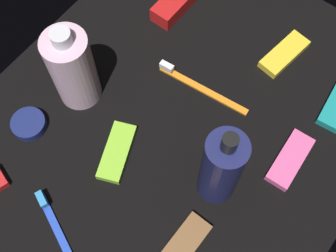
{
  "coord_description": "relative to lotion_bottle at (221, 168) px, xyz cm",
  "views": [
    {
      "loc": [
        -24.38,
        -18.32,
        70.76
      ],
      "look_at": [
        0.0,
        0.0,
        3.0
      ],
      "focal_mm": 47.36,
      "sensor_mm": 36.0,
      "label": 1
    }
  ],
  "objects": [
    {
      "name": "bodywash_bottle",
      "position": [
        -0.02,
        29.48,
        -0.97
      ],
      "size": [
        7.5,
        7.5,
        17.69
      ],
      "color": "silver",
      "rests_on": "ground_plane"
    },
    {
      "name": "toothbrush_blue",
      "position": [
        -21.42,
        14.93,
        -8.33
      ],
      "size": [
        8.13,
        17.04,
        2.1
      ],
      "color": "blue",
      "rests_on": "ground_plane"
    },
    {
      "name": "snack_bar_lime",
      "position": [
        -5.32,
        16.56,
        -8.19
      ],
      "size": [
        11.14,
        7.61,
        1.5
      ],
      "primitive_type": "cube",
      "rotation": [
        0.0,
        0.0,
        0.39
      ],
      "color": "#8CD133",
      "rests_on": "ground_plane"
    },
    {
      "name": "toothbrush_orange",
      "position": [
        13.46,
        13.37,
        -8.33
      ],
      "size": [
        2.82,
        18.03,
        2.1
      ],
      "color": "orange",
      "rests_on": "ground_plane"
    },
    {
      "name": "snack_bar_brown",
      "position": [
        -11.24,
        -1.49,
        -8.19
      ],
      "size": [
        10.48,
        4.22,
        1.5
      ],
      "primitive_type": "cube",
      "rotation": [
        0.0,
        0.0,
        -0.02
      ],
      "color": "brown",
      "rests_on": "ground_plane"
    },
    {
      "name": "snack_bar_yellow",
      "position": [
        28.65,
        4.03,
        -8.19
      ],
      "size": [
        10.89,
        5.53,
        1.5
      ],
      "primitive_type": "cube",
      "rotation": [
        0.0,
        0.0,
        -0.15
      ],
      "color": "yellow",
      "rests_on": "ground_plane"
    },
    {
      "name": "lotion_bottle",
      "position": [
        0.0,
        0.0,
        0.0
      ],
      "size": [
        6.09,
        6.09,
        20.26
      ],
      "color": "#1A1E50",
      "rests_on": "ground_plane"
    },
    {
      "name": "ground_plane",
      "position": [
        2.92,
        11.94,
        -9.54
      ],
      "size": [
        84.0,
        64.0,
        1.2
      ],
      "primitive_type": "cube",
      "color": "black"
    },
    {
      "name": "cream_tin_left",
      "position": [
        -10.55,
        32.02,
        -8.02
      ],
      "size": [
        5.97,
        5.97,
        1.83
      ],
      "primitive_type": "cylinder",
      "color": "navy",
      "rests_on": "ground_plane"
    },
    {
      "name": "snack_bar_pink",
      "position": [
        11.1,
        -7.54,
        -8.19
      ],
      "size": [
        10.58,
        4.5,
        1.5
      ],
      "primitive_type": "cube",
      "rotation": [
        0.0,
        0.0,
        0.05
      ],
      "color": "#E55999",
      "rests_on": "ground_plane"
    }
  ]
}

